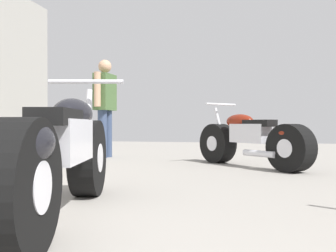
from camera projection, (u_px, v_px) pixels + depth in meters
The scene contains 4 objects.
ground_plane at pixel (143, 186), 3.47m from camera, with size 17.09×17.09×0.00m, color gray.
motorcycle_maroon_cruiser at pixel (62, 155), 2.28m from camera, with size 0.76×2.04×0.96m.
motorcycle_black_naked at pixel (252, 140), 5.04m from camera, with size 1.57×1.52×0.91m.
mechanic_in_blue at pixel (105, 102), 6.50m from camera, with size 0.28×0.70×1.74m.
Camera 1 is at (0.98, 0.23, 0.59)m, focal length 39.04 mm.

